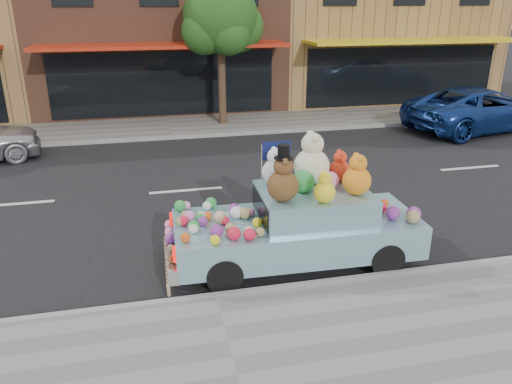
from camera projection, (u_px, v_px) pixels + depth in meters
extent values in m
plane|color=black|center=(186.00, 191.00, 12.43)|extent=(120.00, 120.00, 0.00)
cube|color=gray|center=(233.00, 361.00, 6.50)|extent=(60.00, 3.00, 0.12)
cube|color=gray|center=(169.00, 127.00, 18.32)|extent=(60.00, 3.00, 0.12)
cube|color=gray|center=(216.00, 298.00, 7.87)|extent=(60.00, 0.12, 0.13)
cube|color=gray|center=(172.00, 137.00, 16.95)|extent=(60.00, 0.12, 0.13)
cube|color=brown|center=(156.00, 22.00, 22.07)|extent=(10.00, 8.00, 7.00)
cube|color=black|center=(165.00, 84.00, 19.18)|extent=(8.50, 0.06, 2.40)
cube|color=#B32610|center=(163.00, 46.00, 17.84)|extent=(9.00, 1.80, 0.12)
cube|color=olive|center=(366.00, 20.00, 24.15)|extent=(10.00, 8.00, 7.00)
cube|color=black|center=(402.00, 76.00, 21.25)|extent=(8.50, 0.06, 2.40)
cube|color=yellow|center=(417.00, 41.00, 19.91)|extent=(9.00, 1.80, 0.12)
cylinder|color=#38281C|center=(222.00, 83.00, 18.18)|extent=(0.28, 0.28, 3.20)
sphere|color=#1F4914|center=(220.00, 16.00, 17.34)|extent=(2.60, 2.60, 2.60)
sphere|color=#1F4914|center=(239.00, 27.00, 17.90)|extent=(1.80, 1.80, 1.80)
sphere|color=#1F4914|center=(204.00, 31.00, 17.21)|extent=(1.60, 1.60, 1.60)
sphere|color=#1F4914|center=(229.00, 35.00, 17.05)|extent=(1.40, 1.40, 1.40)
sphere|color=#1F4914|center=(210.00, 24.00, 17.93)|extent=(1.60, 1.60, 1.60)
imported|color=navy|center=(479.00, 109.00, 17.89)|extent=(5.96, 3.62, 1.54)
cylinder|color=black|center=(387.00, 259.00, 8.54)|extent=(0.61, 0.22, 0.60)
cylinder|color=black|center=(353.00, 222.00, 9.97)|extent=(0.61, 0.22, 0.60)
cylinder|color=black|center=(225.00, 276.00, 8.04)|extent=(0.61, 0.22, 0.60)
cylinder|color=black|center=(214.00, 234.00, 9.46)|extent=(0.61, 0.22, 0.60)
cube|color=#82B1C2|center=(296.00, 233.00, 8.91)|extent=(4.35, 1.83, 0.60)
cube|color=#82B1C2|center=(313.00, 204.00, 8.76)|extent=(1.95, 1.56, 0.50)
cube|color=silver|center=(171.00, 252.00, 8.57)|extent=(0.21, 1.78, 0.26)
cube|color=red|center=(175.00, 254.00, 7.84)|extent=(0.07, 0.28, 0.16)
cube|color=red|center=(171.00, 219.00, 9.08)|extent=(0.07, 0.28, 0.16)
cube|color=black|center=(261.00, 208.00, 8.59)|extent=(0.08, 1.30, 0.40)
sphere|color=#513217|center=(283.00, 186.00, 8.14)|extent=(0.53, 0.53, 0.53)
sphere|color=#513217|center=(283.00, 166.00, 8.02)|extent=(0.33, 0.33, 0.33)
sphere|color=#513217|center=(285.00, 162.00, 7.88)|extent=(0.12, 0.12, 0.12)
sphere|color=#513217|center=(282.00, 158.00, 8.09)|extent=(0.12, 0.12, 0.12)
cylinder|color=black|center=(283.00, 158.00, 7.97)|extent=(0.31, 0.31, 0.02)
cylinder|color=black|center=(284.00, 151.00, 7.93)|extent=(0.20, 0.20, 0.22)
sphere|color=beige|center=(312.00, 167.00, 8.89)|extent=(0.65, 0.65, 0.65)
sphere|color=beige|center=(313.00, 144.00, 8.74)|extent=(0.40, 0.40, 0.40)
sphere|color=beige|center=(316.00, 139.00, 8.56)|extent=(0.15, 0.15, 0.15)
sphere|color=beige|center=(310.00, 135.00, 8.82)|extent=(0.15, 0.15, 0.15)
sphere|color=orange|center=(357.00, 181.00, 8.43)|extent=(0.49, 0.49, 0.49)
sphere|color=orange|center=(358.00, 163.00, 8.31)|extent=(0.30, 0.30, 0.30)
sphere|color=orange|center=(361.00, 159.00, 8.18)|extent=(0.11, 0.11, 0.11)
sphere|color=orange|center=(356.00, 156.00, 8.38)|extent=(0.11, 0.11, 0.11)
sphere|color=red|center=(339.00, 171.00, 9.08)|extent=(0.39, 0.39, 0.39)
sphere|color=red|center=(340.00, 157.00, 8.99)|extent=(0.24, 0.24, 0.24)
sphere|color=red|center=(342.00, 154.00, 8.88)|extent=(0.09, 0.09, 0.09)
sphere|color=red|center=(339.00, 152.00, 9.03)|extent=(0.09, 0.09, 0.09)
sphere|color=silver|center=(275.00, 172.00, 8.90)|extent=(0.46, 0.46, 0.46)
sphere|color=silver|center=(275.00, 156.00, 8.79)|extent=(0.29, 0.29, 0.29)
sphere|color=silver|center=(277.00, 153.00, 8.66)|extent=(0.11, 0.11, 0.11)
sphere|color=silver|center=(274.00, 150.00, 8.85)|extent=(0.11, 0.11, 0.11)
sphere|color=yellow|center=(325.00, 192.00, 8.11)|extent=(0.36, 0.36, 0.36)
sphere|color=yellow|center=(325.00, 179.00, 8.02)|extent=(0.22, 0.22, 0.22)
sphere|color=yellow|center=(327.00, 176.00, 7.92)|extent=(0.09, 0.09, 0.09)
sphere|color=yellow|center=(324.00, 173.00, 8.07)|extent=(0.09, 0.09, 0.09)
sphere|color=#258736|center=(303.00, 182.00, 8.57)|extent=(0.40, 0.40, 0.40)
sphere|color=pink|center=(330.00, 180.00, 8.72)|extent=(0.32, 0.32, 0.32)
sphere|color=beige|center=(201.00, 216.00, 8.66)|extent=(0.17, 0.17, 0.17)
sphere|color=red|center=(234.00, 234.00, 7.98)|extent=(0.22, 0.22, 0.22)
sphere|color=pink|center=(186.00, 205.00, 9.14)|extent=(0.16, 0.16, 0.16)
sphere|color=#258736|center=(180.00, 206.00, 9.06)|extent=(0.21, 0.21, 0.21)
sphere|color=#75297D|center=(234.00, 209.00, 8.94)|extent=(0.20, 0.20, 0.20)
sphere|color=olive|center=(245.00, 213.00, 8.75)|extent=(0.21, 0.21, 0.21)
sphere|color=gold|center=(215.00, 240.00, 7.82)|extent=(0.16, 0.16, 0.16)
sphere|color=#CD4813|center=(185.00, 238.00, 7.90)|extent=(0.16, 0.16, 0.16)
sphere|color=#258736|center=(200.00, 218.00, 8.61)|extent=(0.16, 0.16, 0.16)
sphere|color=#258736|center=(187.00, 214.00, 8.80)|extent=(0.14, 0.14, 0.14)
sphere|color=beige|center=(249.00, 232.00, 8.09)|extent=(0.18, 0.18, 0.18)
sphere|color=silver|center=(236.00, 213.00, 8.76)|extent=(0.22, 0.22, 0.22)
sphere|color=red|center=(183.00, 221.00, 8.49)|extent=(0.18, 0.18, 0.18)
sphere|color=olive|center=(260.00, 232.00, 8.10)|extent=(0.16, 0.16, 0.16)
sphere|color=olive|center=(230.00, 228.00, 8.20)|extent=(0.19, 0.19, 0.19)
sphere|color=#75297D|center=(203.00, 221.00, 8.47)|extent=(0.17, 0.17, 0.17)
sphere|color=olive|center=(185.00, 215.00, 8.72)|extent=(0.16, 0.16, 0.16)
sphere|color=#258736|center=(181.00, 206.00, 9.09)|extent=(0.19, 0.19, 0.19)
sphere|color=#258736|center=(211.00, 203.00, 9.19)|extent=(0.21, 0.21, 0.21)
sphere|color=#258736|center=(194.00, 226.00, 8.25)|extent=(0.20, 0.20, 0.20)
sphere|color=silver|center=(238.00, 211.00, 8.85)|extent=(0.19, 0.19, 0.19)
sphere|color=beige|center=(233.00, 230.00, 8.17)|extent=(0.15, 0.15, 0.15)
sphere|color=beige|center=(193.00, 228.00, 8.21)|extent=(0.17, 0.17, 0.17)
sphere|color=olive|center=(222.00, 218.00, 8.55)|extent=(0.20, 0.20, 0.20)
sphere|color=silver|center=(232.00, 210.00, 8.96)|extent=(0.14, 0.14, 0.14)
sphere|color=silver|center=(224.00, 216.00, 8.72)|extent=(0.14, 0.14, 0.14)
sphere|color=#75297D|center=(217.00, 231.00, 8.08)|extent=(0.21, 0.21, 0.21)
sphere|color=gold|center=(257.00, 222.00, 8.43)|extent=(0.17, 0.17, 0.17)
sphere|color=pink|center=(251.00, 212.00, 8.88)|extent=(0.14, 0.14, 0.14)
sphere|color=red|center=(250.00, 234.00, 7.97)|extent=(0.20, 0.20, 0.20)
sphere|color=silver|center=(207.00, 206.00, 9.12)|extent=(0.16, 0.16, 0.16)
sphere|color=pink|center=(189.00, 216.00, 8.65)|extent=(0.19, 0.19, 0.19)
sphere|color=#CD4813|center=(208.00, 216.00, 8.70)|extent=(0.16, 0.16, 0.16)
sphere|color=red|center=(225.00, 220.00, 8.52)|extent=(0.16, 0.16, 0.16)
sphere|color=olive|center=(180.00, 221.00, 8.49)|extent=(0.16, 0.16, 0.16)
sphere|color=#D8A88C|center=(220.00, 217.00, 8.56)|extent=(0.22, 0.22, 0.22)
sphere|color=olive|center=(169.00, 224.00, 9.16)|extent=(0.15, 0.15, 0.15)
sphere|color=pink|center=(170.00, 237.00, 8.63)|extent=(0.17, 0.17, 0.17)
sphere|color=#583319|center=(172.00, 259.00, 7.94)|extent=(0.13, 0.13, 0.13)
sphere|color=olive|center=(171.00, 248.00, 8.30)|extent=(0.12, 0.12, 0.12)
sphere|color=#75297D|center=(170.00, 238.00, 8.57)|extent=(0.18, 0.18, 0.18)
sphere|color=pink|center=(170.00, 232.00, 8.82)|extent=(0.18, 0.18, 0.18)
sphere|color=pink|center=(169.00, 225.00, 9.09)|extent=(0.16, 0.16, 0.16)
sphere|color=olive|center=(374.00, 211.00, 8.80)|extent=(0.24, 0.24, 0.24)
sphere|color=#75297D|center=(414.00, 214.00, 8.67)|extent=(0.26, 0.26, 0.26)
sphere|color=#CD4813|center=(384.00, 203.00, 9.22)|extent=(0.17, 0.17, 0.17)
sphere|color=#75297D|center=(393.00, 213.00, 8.70)|extent=(0.25, 0.25, 0.25)
sphere|color=red|center=(381.00, 207.00, 9.01)|extent=(0.19, 0.19, 0.19)
sphere|color=olive|center=(413.00, 217.00, 8.57)|extent=(0.24, 0.24, 0.24)
sphere|color=red|center=(414.00, 216.00, 8.63)|extent=(0.22, 0.22, 0.22)
cylinder|color=#997A54|center=(169.00, 291.00, 7.86)|extent=(0.06, 0.06, 0.17)
sphere|color=#997A54|center=(168.00, 286.00, 7.83)|extent=(0.07, 0.07, 0.07)
cylinder|color=#997A54|center=(169.00, 287.00, 7.98)|extent=(0.06, 0.06, 0.17)
sphere|color=#997A54|center=(168.00, 281.00, 7.94)|extent=(0.07, 0.07, 0.07)
cylinder|color=#997A54|center=(168.00, 282.00, 8.10)|extent=(0.06, 0.06, 0.17)
sphere|color=#997A54|center=(168.00, 277.00, 8.06)|extent=(0.07, 0.07, 0.07)
cylinder|color=#997A54|center=(168.00, 278.00, 8.22)|extent=(0.06, 0.06, 0.17)
sphere|color=#997A54|center=(168.00, 273.00, 8.18)|extent=(0.07, 0.07, 0.07)
cylinder|color=#997A54|center=(168.00, 274.00, 8.34)|extent=(0.06, 0.06, 0.17)
sphere|color=#997A54|center=(167.00, 269.00, 8.30)|extent=(0.07, 0.07, 0.07)
cylinder|color=#997A54|center=(168.00, 270.00, 8.46)|extent=(0.06, 0.06, 0.17)
sphere|color=#997A54|center=(167.00, 265.00, 8.42)|extent=(0.07, 0.07, 0.07)
cylinder|color=#997A54|center=(167.00, 267.00, 8.58)|extent=(0.06, 0.06, 0.17)
sphere|color=#997A54|center=(167.00, 262.00, 8.54)|extent=(0.07, 0.07, 0.07)
cylinder|color=#997A54|center=(167.00, 263.00, 8.70)|extent=(0.06, 0.06, 0.17)
sphere|color=#997A54|center=(167.00, 258.00, 8.66)|extent=(0.07, 0.07, 0.07)
cylinder|color=#997A54|center=(167.00, 259.00, 8.82)|extent=(0.06, 0.06, 0.17)
sphere|color=#997A54|center=(167.00, 255.00, 8.78)|extent=(0.07, 0.07, 0.07)
cylinder|color=#997A54|center=(167.00, 256.00, 8.94)|extent=(0.06, 0.06, 0.17)
sphere|color=#997A54|center=(166.00, 251.00, 8.90)|extent=(0.07, 0.07, 0.07)
cylinder|color=#997A54|center=(166.00, 252.00, 9.06)|extent=(0.06, 0.06, 0.17)
sphere|color=#997A54|center=(166.00, 248.00, 9.02)|extent=(0.07, 0.07, 0.07)
cylinder|color=#997A54|center=(166.00, 249.00, 9.18)|extent=(0.06, 0.06, 0.17)
sphere|color=#997A54|center=(166.00, 244.00, 9.14)|extent=(0.07, 0.07, 0.07)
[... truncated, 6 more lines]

